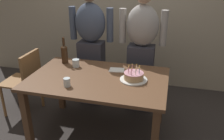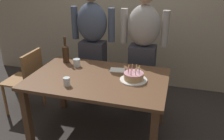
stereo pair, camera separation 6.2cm
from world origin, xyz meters
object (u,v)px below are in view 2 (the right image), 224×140
at_px(wine_bottle, 66,53).
at_px(person_woman_cardigan, 143,49).
at_px(birthday_cake, 134,77).
at_px(napkin_stack, 117,70).
at_px(water_glass_far, 77,63).
at_px(dining_chair, 28,77).
at_px(person_man_bearded, 93,45).
at_px(water_glass_near, 67,82).

xyz_separation_m(wine_bottle, person_woman_cardigan, (0.90, 0.39, 0.01)).
distance_m(birthday_cake, napkin_stack, 0.32).
bearing_deg(water_glass_far, dining_chair, -177.11).
bearing_deg(person_woman_cardigan, dining_chair, 19.61).
bearing_deg(person_man_bearded, water_glass_near, 94.76).
bearing_deg(dining_chair, napkin_stack, 92.38).
distance_m(person_woman_cardigan, dining_chair, 1.56).
bearing_deg(birthday_cake, wine_bottle, 163.16).
xyz_separation_m(birthday_cake, napkin_stack, (-0.24, 0.21, -0.04)).
distance_m(water_glass_far, person_woman_cardigan, 0.87).
xyz_separation_m(water_glass_far, wine_bottle, (-0.18, 0.08, 0.08)).
relative_size(water_glass_far, person_man_bearded, 0.06).
bearing_deg(wine_bottle, dining_chair, -167.27).
distance_m(water_glass_far, napkin_stack, 0.51).
xyz_separation_m(birthday_cake, water_glass_near, (-0.63, -0.31, 0.00)).
bearing_deg(water_glass_far, birthday_cake, -14.88).
bearing_deg(water_glass_near, napkin_stack, 53.03).
height_order(water_glass_near, person_woman_cardigan, person_woman_cardigan).
xyz_separation_m(water_glass_near, napkin_stack, (0.39, 0.52, -0.04)).
height_order(napkin_stack, dining_chair, dining_chair).
relative_size(water_glass_near, napkin_stack, 0.51).
xyz_separation_m(water_glass_far, person_woman_cardigan, (0.72, 0.47, 0.09)).
bearing_deg(water_glass_far, person_woman_cardigan, 33.18).
height_order(water_glass_near, person_man_bearded, person_man_bearded).
height_order(birthday_cake, napkin_stack, birthday_cake).
distance_m(water_glass_far, wine_bottle, 0.21).
xyz_separation_m(wine_bottle, napkin_stack, (0.69, -0.07, -0.12)).
bearing_deg(napkin_stack, water_glass_near, -126.97).
height_order(napkin_stack, person_man_bearded, person_man_bearded).
bearing_deg(water_glass_far, person_man_bearded, 86.06).
bearing_deg(person_man_bearded, water_glass_far, 86.06).
bearing_deg(napkin_stack, person_woman_cardigan, 64.60).
height_order(person_woman_cardigan, dining_chair, person_woman_cardigan).
height_order(birthday_cake, dining_chair, birthday_cake).
bearing_deg(water_glass_near, birthday_cake, 26.23).
relative_size(wine_bottle, person_man_bearded, 0.20).
distance_m(birthday_cake, person_man_bearded, 0.98).
height_order(water_glass_near, wine_bottle, wine_bottle).
bearing_deg(water_glass_near, water_glass_far, 102.71).
height_order(wine_bottle, dining_chair, wine_bottle).
xyz_separation_m(wine_bottle, dining_chair, (-0.52, -0.12, -0.35)).
relative_size(water_glass_far, napkin_stack, 0.53).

